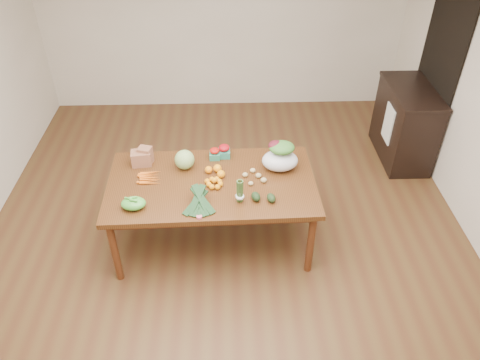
{
  "coord_description": "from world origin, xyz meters",
  "views": [
    {
      "loc": [
        0.03,
        -3.37,
        3.44
      ],
      "look_at": [
        0.14,
        0.0,
        0.83
      ],
      "focal_mm": 35.0,
      "sensor_mm": 36.0,
      "label": 1
    }
  ],
  "objects_px": {
    "kale_bunch": "(199,203)",
    "salad_bag": "(280,157)",
    "dining_table": "(213,212)",
    "cabinet": "(405,124)",
    "cabbage": "(185,160)",
    "paper_bag": "(141,157)",
    "mandarin_cluster": "(214,181)",
    "asparagus_bundle": "(240,191)"
  },
  "relations": [
    {
      "from": "kale_bunch",
      "to": "salad_bag",
      "type": "distance_m",
      "value": 0.95
    },
    {
      "from": "dining_table",
      "to": "cabinet",
      "type": "xyz_separation_m",
      "value": [
        2.35,
        1.44,
        0.1
      ]
    },
    {
      "from": "salad_bag",
      "to": "cabbage",
      "type": "bearing_deg",
      "value": 177.11
    },
    {
      "from": "cabinet",
      "to": "paper_bag",
      "type": "distance_m",
      "value": 3.26
    },
    {
      "from": "dining_table",
      "to": "mandarin_cluster",
      "type": "distance_m",
      "value": 0.42
    },
    {
      "from": "asparagus_bundle",
      "to": "cabbage",
      "type": "bearing_deg",
      "value": 132.72
    },
    {
      "from": "cabbage",
      "to": "mandarin_cluster",
      "type": "xyz_separation_m",
      "value": [
        0.29,
        -0.28,
        -0.05
      ]
    },
    {
      "from": "kale_bunch",
      "to": "asparagus_bundle",
      "type": "distance_m",
      "value": 0.37
    },
    {
      "from": "cabbage",
      "to": "cabinet",
      "type": "bearing_deg",
      "value": 24.9
    },
    {
      "from": "kale_bunch",
      "to": "dining_table",
      "type": "bearing_deg",
      "value": 74.45
    },
    {
      "from": "dining_table",
      "to": "paper_bag",
      "type": "distance_m",
      "value": 0.88
    },
    {
      "from": "paper_bag",
      "to": "asparagus_bundle",
      "type": "distance_m",
      "value": 1.12
    },
    {
      "from": "cabinet",
      "to": "salad_bag",
      "type": "xyz_separation_m",
      "value": [
        -1.69,
        -1.26,
        0.41
      ]
    },
    {
      "from": "mandarin_cluster",
      "to": "cabbage",
      "type": "bearing_deg",
      "value": 135.8
    },
    {
      "from": "dining_table",
      "to": "cabbage",
      "type": "distance_m",
      "value": 0.59
    },
    {
      "from": "mandarin_cluster",
      "to": "salad_bag",
      "type": "bearing_deg",
      "value": 20.45
    },
    {
      "from": "cabinet",
      "to": "paper_bag",
      "type": "relative_size",
      "value": 4.1
    },
    {
      "from": "cabinet",
      "to": "asparagus_bundle",
      "type": "distance_m",
      "value": 2.75
    },
    {
      "from": "kale_bunch",
      "to": "asparagus_bundle",
      "type": "relative_size",
      "value": 1.6
    },
    {
      "from": "mandarin_cluster",
      "to": "salad_bag",
      "type": "xyz_separation_m",
      "value": [
        0.63,
        0.23,
        0.09
      ]
    },
    {
      "from": "cabbage",
      "to": "paper_bag",
      "type": "bearing_deg",
      "value": 170.12
    },
    {
      "from": "cabinet",
      "to": "salad_bag",
      "type": "relative_size",
      "value": 2.94
    },
    {
      "from": "asparagus_bundle",
      "to": "kale_bunch",
      "type": "bearing_deg",
      "value": -166.32
    },
    {
      "from": "cabbage",
      "to": "salad_bag",
      "type": "height_order",
      "value": "salad_bag"
    },
    {
      "from": "paper_bag",
      "to": "dining_table",
      "type": "bearing_deg",
      "value": -24.15
    },
    {
      "from": "cabinet",
      "to": "mandarin_cluster",
      "type": "distance_m",
      "value": 2.77
    },
    {
      "from": "dining_table",
      "to": "cabinet",
      "type": "distance_m",
      "value": 2.76
    },
    {
      "from": "paper_bag",
      "to": "asparagus_bundle",
      "type": "height_order",
      "value": "asparagus_bundle"
    },
    {
      "from": "mandarin_cluster",
      "to": "asparagus_bundle",
      "type": "bearing_deg",
      "value": -47.82
    },
    {
      "from": "cabbage",
      "to": "mandarin_cluster",
      "type": "bearing_deg",
      "value": -44.2
    },
    {
      "from": "mandarin_cluster",
      "to": "kale_bunch",
      "type": "height_order",
      "value": "kale_bunch"
    },
    {
      "from": "mandarin_cluster",
      "to": "asparagus_bundle",
      "type": "xyz_separation_m",
      "value": [
        0.23,
        -0.25,
        0.08
      ]
    },
    {
      "from": "dining_table",
      "to": "salad_bag",
      "type": "bearing_deg",
      "value": 14.53
    },
    {
      "from": "cabinet",
      "to": "paper_bag",
      "type": "xyz_separation_m",
      "value": [
        -3.03,
        -1.14,
        0.37
      ]
    },
    {
      "from": "paper_bag",
      "to": "cabbage",
      "type": "relative_size",
      "value": 1.3
    },
    {
      "from": "asparagus_bundle",
      "to": "salad_bag",
      "type": "distance_m",
      "value": 0.63
    },
    {
      "from": "mandarin_cluster",
      "to": "dining_table",
      "type": "bearing_deg",
      "value": 121.45
    },
    {
      "from": "cabinet",
      "to": "mandarin_cluster",
      "type": "bearing_deg",
      "value": -147.27
    },
    {
      "from": "cabbage",
      "to": "asparagus_bundle",
      "type": "bearing_deg",
      "value": -45.86
    },
    {
      "from": "salad_bag",
      "to": "cabinet",
      "type": "bearing_deg",
      "value": 36.61
    },
    {
      "from": "mandarin_cluster",
      "to": "asparagus_bundle",
      "type": "distance_m",
      "value": 0.35
    },
    {
      "from": "cabinet",
      "to": "mandarin_cluster",
      "type": "xyz_separation_m",
      "value": [
        -2.32,
        -1.49,
        0.32
      ]
    }
  ]
}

